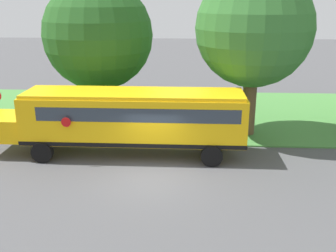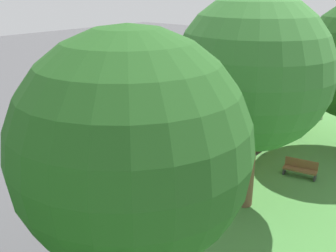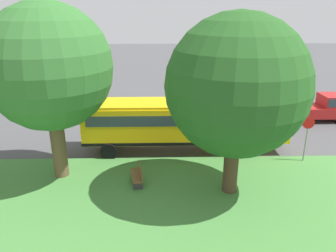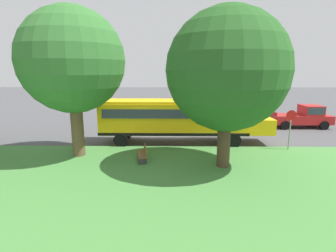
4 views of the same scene
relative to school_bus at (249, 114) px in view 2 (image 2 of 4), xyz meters
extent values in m
plane|color=#4C4C4F|center=(2.72, 1.32, -1.92)|extent=(120.00, 120.00, 0.00)
cube|color=yellow|center=(0.00, 0.29, -0.02)|extent=(2.50, 10.50, 2.20)
cube|color=yellow|center=(0.00, -5.91, -0.57)|extent=(2.20, 1.90, 1.10)
cube|color=yellow|center=(0.00, 0.29, 1.16)|extent=(2.35, 10.29, 0.16)
cube|color=black|center=(0.00, 0.29, -1.00)|extent=(2.54, 10.54, 0.20)
cube|color=#2D3842|center=(0.00, 0.59, 0.44)|extent=(2.53, 9.24, 0.64)
cube|color=#2D3842|center=(0.00, -4.91, 0.44)|extent=(2.25, 0.12, 0.80)
cylinder|color=red|center=(1.43, -2.60, 0.13)|extent=(0.03, 0.44, 0.44)
cylinder|color=black|center=(1.25, -3.91, -1.42)|extent=(0.30, 1.00, 1.00)
cylinder|color=black|center=(-1.25, -3.91, -1.42)|extent=(0.30, 1.00, 1.00)
cylinder|color=black|center=(1.25, 3.96, -1.42)|extent=(0.30, 1.00, 1.00)
cylinder|color=black|center=(-1.25, 3.96, -1.42)|extent=(0.30, 1.00, 1.00)
cube|color=#B21E1E|center=(5.42, -11.61, -1.12)|extent=(2.00, 5.40, 0.80)
cube|color=#B21E1E|center=(5.42, -12.56, -0.27)|extent=(1.90, 1.70, 0.90)
cube|color=#2D3842|center=(5.42, -12.56, -0.24)|extent=(1.94, 1.53, 0.63)
cube|color=#B21E1E|center=(5.42, -8.99, -0.54)|extent=(2.00, 0.16, 0.36)
cylinder|color=black|center=(6.42, -13.37, -1.52)|extent=(0.28, 0.80, 0.80)
cylinder|color=black|center=(4.42, -13.37, -1.52)|extent=(0.28, 0.80, 0.80)
cylinder|color=black|center=(6.42, -9.86, -1.52)|extent=(0.28, 0.80, 0.80)
cylinder|color=black|center=(4.42, -9.86, -1.52)|extent=(0.28, 0.80, 0.80)
cylinder|color=brown|center=(-3.26, 6.20, -0.15)|extent=(0.75, 0.75, 3.55)
sphere|color=#33702D|center=(-3.26, 6.20, 3.92)|extent=(6.13, 6.13, 6.13)
sphere|color=#33702D|center=(-3.40, 6.28, 4.41)|extent=(4.46, 4.46, 4.46)
sphere|color=#23561E|center=(-4.31, 13.92, 3.56)|extent=(5.59, 5.59, 5.59)
sphere|color=#23561E|center=(-4.34, 14.62, 4.10)|extent=(3.27, 3.27, 3.27)
cylinder|color=gray|center=(-1.88, -7.43, -0.87)|extent=(0.08, 0.08, 2.10)
cylinder|color=red|center=(-1.88, -7.43, 0.48)|extent=(0.03, 0.68, 0.68)
cube|color=brown|center=(-4.13, 2.17, -1.47)|extent=(1.66, 0.77, 0.08)
cube|color=brown|center=(-4.09, 1.95, -1.22)|extent=(1.59, 0.33, 0.44)
cube|color=#333333|center=(-3.40, 2.30, -1.70)|extent=(0.16, 0.46, 0.45)
cube|color=#333333|center=(-4.86, 2.04, -1.70)|extent=(0.16, 0.46, 0.45)
camera|label=1|loc=(17.90, 2.90, 5.45)|focal=42.00mm
camera|label=2|loc=(-10.27, 19.80, 7.07)|focal=42.00mm
camera|label=3|loc=(-18.97, 0.93, 6.64)|focal=35.00mm
camera|label=4|loc=(-18.86, 0.42, 3.40)|focal=28.00mm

